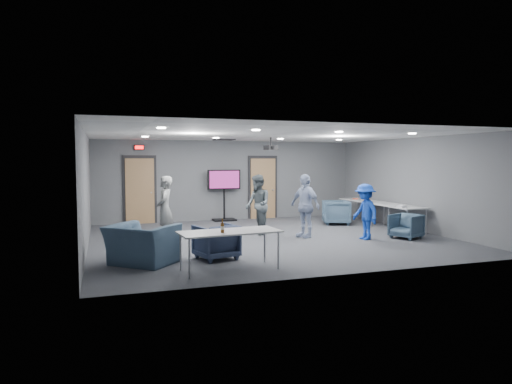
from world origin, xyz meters
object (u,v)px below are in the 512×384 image
object	(u,v)px
bottle_front	(222,228)
projector	(271,147)
person_a	(165,209)
person_b	(258,205)
person_d	(365,212)
chair_front_a	(216,242)
chair_front_b	(142,244)
table_right_a	(362,201)
table_right_b	(398,207)
chair_right_c	(406,226)
tv_stand	(224,192)
table_front_left	(230,233)
chair_right_a	(336,212)
bottle_right	(365,198)
person_c	(305,206)

from	to	relation	value
bottle_front	projector	size ratio (longest dim) A/B	0.69
person_a	person_b	size ratio (longest dim) A/B	1.00
person_d	chair_front_a	world-z (taller)	person_d
chair_front_b	table_right_a	size ratio (longest dim) A/B	0.67
chair_front_a	table_right_a	bearing A→B (deg)	-160.01
table_right_a	table_right_b	xyz separation A→B (m)	(0.00, -1.90, 0.00)
person_d	projector	bearing A→B (deg)	-141.15
table_right_b	chair_front_b	bearing A→B (deg)	105.73
person_b	projector	size ratio (longest dim) A/B	4.41
person_b	person_d	world-z (taller)	person_b
person_a	table_right_b	world-z (taller)	person_a
chair_right_c	tv_stand	bearing A→B (deg)	-166.90
tv_stand	chair_front_a	bearing A→B (deg)	-106.33
person_d	projector	size ratio (longest dim) A/B	3.83
person_a	chair_front_b	distance (m)	2.46
tv_stand	person_a	bearing A→B (deg)	-125.20
chair_right_c	table_right_b	size ratio (longest dim) A/B	0.37
table_front_left	chair_front_b	bearing A→B (deg)	141.66
chair_right_a	person_a	bearing A→B (deg)	-54.44
chair_front_b	person_d	bearing A→B (deg)	-128.44
chair_front_a	chair_front_b	distance (m)	1.49
chair_right_c	bottle_right	xyz separation A→B (m)	(0.64, 3.01, 0.50)
tv_stand	table_right_a	bearing A→B (deg)	-22.41
chair_front_a	table_right_b	xyz separation A→B (m)	(5.94, 2.09, 0.32)
person_c	bottle_right	world-z (taller)	person_c
person_a	table_right_b	size ratio (longest dim) A/B	0.87
table_right_a	table_right_b	distance (m)	1.90
person_c	table_right_a	xyz separation A→B (m)	(3.07, 2.12, -0.15)
person_b	table_right_b	distance (m)	4.16
person_b	chair_front_a	distance (m)	3.25
chair_right_c	table_front_left	bearing A→B (deg)	-94.02
bottle_front	bottle_right	world-z (taller)	bottle_front
person_d	table_right_a	xyz separation A→B (m)	(1.75, 2.95, -0.03)
person_c	projector	world-z (taller)	projector
person_b	chair_right_c	size ratio (longest dim) A/B	2.34
person_a	person_c	distance (m)	3.64
person_b	bottle_front	bearing A→B (deg)	-27.85
chair_right_c	table_front_left	world-z (taller)	table_front_left
person_d	chair_right_a	world-z (taller)	person_d
table_right_a	projector	world-z (taller)	projector
chair_right_c	projector	world-z (taller)	projector
chair_front_a	projector	bearing A→B (deg)	-141.41
person_c	chair_front_a	size ratio (longest dim) A/B	2.11
bottle_right	projector	bearing A→B (deg)	-168.00
bottle_right	chair_right_a	bearing A→B (deg)	-176.26
bottle_front	projector	distance (m)	5.17
projector	person_b	bearing A→B (deg)	-155.03
person_b	table_front_left	xyz separation A→B (m)	(-1.80, -3.66, -0.14)
person_d	table_right_b	xyz separation A→B (m)	(1.75, 1.05, -0.03)
chair_right_a	chair_right_c	world-z (taller)	chair_right_a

